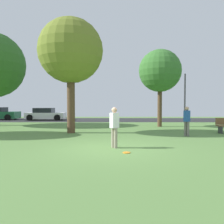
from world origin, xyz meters
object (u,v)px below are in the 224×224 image
object	(u,v)px
parked_car_white	(47,114)
street_lamp_post	(186,98)
person_thrower	(115,126)
oak_tree_left	(161,71)
person_catcher	(188,120)
birch_tree_lone	(72,51)
frisbee_disc	(128,153)

from	to	relation	value
parked_car_white	street_lamp_post	size ratio (longest dim) A/B	0.90
parked_car_white	person_thrower	bearing A→B (deg)	-65.13
oak_tree_left	parked_car_white	world-z (taller)	oak_tree_left
person_catcher	oak_tree_left	bearing A→B (deg)	-125.84
oak_tree_left	birch_tree_lone	distance (m)	7.19
frisbee_disc	street_lamp_post	distance (m)	14.58
birch_tree_lone	frisbee_disc	distance (m)	8.01
oak_tree_left	frisbee_disc	size ratio (longest dim) A/B	21.68
person_thrower	person_catcher	distance (m)	5.12
frisbee_disc	person_catcher	bearing A→B (deg)	50.44
person_catcher	frisbee_disc	size ratio (longest dim) A/B	5.88
birch_tree_lone	person_catcher	xyz separation A→B (m)	(6.47, -1.41, -3.97)
birch_tree_lone	person_thrower	bearing A→B (deg)	-61.64
person_catcher	frisbee_disc	xyz separation A→B (m)	(-3.50, -4.24, -0.86)
birch_tree_lone	person_catcher	bearing A→B (deg)	-12.33
person_thrower	parked_car_white	xyz separation A→B (m)	(-7.22, 15.58, -0.27)
birch_tree_lone	person_thrower	world-z (taller)	birch_tree_lone
person_thrower	street_lamp_post	distance (m)	13.82
parked_car_white	street_lamp_post	xyz separation A→B (m)	(13.81, -3.51, 1.65)
person_catcher	parked_car_white	world-z (taller)	person_catcher
person_catcher	parked_car_white	distance (m)	16.59
birch_tree_lone	person_thrower	size ratio (longest dim) A/B	4.26
frisbee_disc	parked_car_white	world-z (taller)	parked_car_white
oak_tree_left	parked_car_white	bearing A→B (deg)	146.62
person_thrower	street_lamp_post	world-z (taller)	street_lamp_post
street_lamp_post	parked_car_white	bearing A→B (deg)	165.76
birch_tree_lone	parked_car_white	bearing A→B (deg)	113.30
person_thrower	parked_car_white	distance (m)	17.17
birch_tree_lone	street_lamp_post	xyz separation A→B (m)	(9.13, 7.36, -2.59)
person_thrower	person_catcher	size ratio (longest dim) A/B	1.01
oak_tree_left	parked_car_white	distance (m)	13.39
oak_tree_left	birch_tree_lone	xyz separation A→B (m)	(-6.09, -3.78, 0.62)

